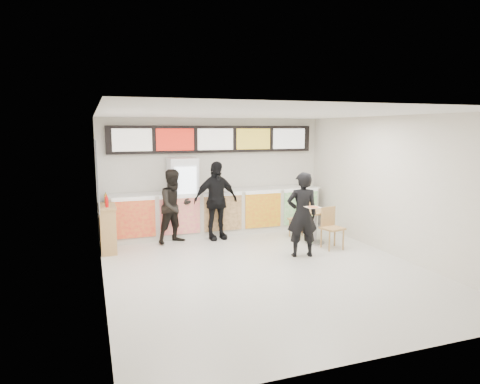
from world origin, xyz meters
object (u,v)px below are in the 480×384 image
drinks_fridge (183,197)px  cafe_table (315,221)px  customer_mid (216,200)px  condiment_ledge (108,228)px  customer_left (175,206)px  customer_main (302,215)px  service_counter (219,212)px

drinks_fridge → cafe_table: size_ratio=1.20×
customer_mid → condiment_ledge: customer_mid is taller
customer_left → customer_main: bearing=-61.2°
service_counter → cafe_table: (1.89, -1.71, -0.02)m
drinks_fridge → customer_main: size_ratio=1.10×
cafe_table → customer_left: bearing=147.2°
customer_left → customer_mid: size_ratio=0.91×
service_counter → customer_mid: customer_mid is taller
service_counter → customer_mid: (-0.24, -0.54, 0.40)m
service_counter → customer_main: bearing=-67.0°
service_counter → condiment_ledge: 2.92m
drinks_fridge → condiment_ledge: 2.09m
service_counter → customer_left: (-1.26, -0.54, 0.32)m
customer_left → condiment_ledge: bearing=167.5°
service_counter → customer_left: size_ratio=3.13×
service_counter → condiment_ledge: bearing=-164.8°
cafe_table → condiment_ledge: condiment_ledge is taller
service_counter → drinks_fridge: size_ratio=2.78×
service_counter → customer_main: size_ratio=3.05×
customer_left → condiment_ledge: 1.61m
condiment_ledge → service_counter: bearing=15.2°
service_counter → customer_left: customer_left is taller
drinks_fridge → customer_left: drinks_fridge is taller
cafe_table → condiment_ledge: size_ratio=1.34×
customer_main → drinks_fridge: bearing=-39.7°
drinks_fridge → customer_mid: drinks_fridge is taller
customer_main → condiment_ledge: bearing=-12.5°
drinks_fridge → customer_left: (-0.33, -0.56, -0.11)m
drinks_fridge → condiment_ledge: size_ratio=1.61×
service_counter → customer_main: 2.80m
customer_mid → condiment_ledge: size_ratio=1.56×
service_counter → customer_main: customer_main is taller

